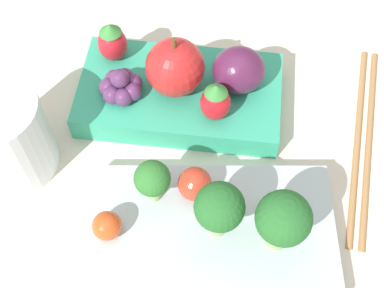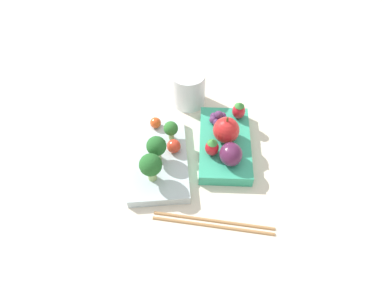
{
  "view_description": "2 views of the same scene",
  "coord_description": "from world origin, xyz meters",
  "px_view_note": "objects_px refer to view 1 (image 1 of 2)",
  "views": [
    {
      "loc": [
        -0.0,
        0.23,
        0.4
      ],
      "look_at": [
        0.0,
        0.0,
        0.04
      ],
      "focal_mm": 50.0,
      "sensor_mm": 36.0,
      "label": 1
    },
    {
      "loc": [
        -0.41,
        0.03,
        0.54
      ],
      "look_at": [
        0.0,
        0.0,
        0.04
      ],
      "focal_mm": 32.0,
      "sensor_mm": 36.0,
      "label": 2
    }
  ],
  "objects_px": {
    "apple": "(173,67)",
    "drinking_cup": "(3,134)",
    "cherry_tomato_1": "(105,226)",
    "strawberry_1": "(214,101)",
    "bento_box_savoury": "(208,233)",
    "grape_cluster": "(119,86)",
    "bento_box_fruit": "(178,95)",
    "broccoli_floret_1": "(150,179)",
    "broccoli_floret_0": "(281,220)",
    "chopsticks_pair": "(362,140)",
    "cherry_tomato_0": "(197,184)",
    "strawberry_0": "(110,42)",
    "plum": "(237,70)",
    "broccoli_floret_2": "(217,208)"
  },
  "relations": [
    {
      "from": "apple",
      "to": "drinking_cup",
      "type": "xyz_separation_m",
      "value": [
        0.14,
        0.06,
        -0.01
      ]
    },
    {
      "from": "cherry_tomato_1",
      "to": "strawberry_1",
      "type": "distance_m",
      "value": 0.14
    },
    {
      "from": "bento_box_savoury",
      "to": "grape_cluster",
      "type": "xyz_separation_m",
      "value": [
        0.08,
        -0.13,
        0.03
      ]
    },
    {
      "from": "apple",
      "to": "bento_box_fruit",
      "type": "bearing_deg",
      "value": 171.48
    },
    {
      "from": "cherry_tomato_1",
      "to": "broccoli_floret_1",
      "type": "bearing_deg",
      "value": -137.26
    },
    {
      "from": "broccoli_floret_0",
      "to": "drinking_cup",
      "type": "bearing_deg",
      "value": -20.68
    },
    {
      "from": "bento_box_fruit",
      "to": "strawberry_1",
      "type": "bearing_deg",
      "value": 135.76
    },
    {
      "from": "cherry_tomato_1",
      "to": "drinking_cup",
      "type": "xyz_separation_m",
      "value": [
        0.09,
        -0.08,
        0.01
      ]
    },
    {
      "from": "broccoli_floret_0",
      "to": "chopsticks_pair",
      "type": "bearing_deg",
      "value": -130.62
    },
    {
      "from": "cherry_tomato_0",
      "to": "strawberry_0",
      "type": "height_order",
      "value": "strawberry_0"
    },
    {
      "from": "bento_box_savoury",
      "to": "grape_cluster",
      "type": "bearing_deg",
      "value": -58.25
    },
    {
      "from": "plum",
      "to": "cherry_tomato_0",
      "type": "bearing_deg",
      "value": 72.06
    },
    {
      "from": "cherry_tomato_1",
      "to": "apple",
      "type": "distance_m",
      "value": 0.15
    },
    {
      "from": "chopsticks_pair",
      "to": "strawberry_0",
      "type": "bearing_deg",
      "value": -18.44
    },
    {
      "from": "drinking_cup",
      "to": "broccoli_floret_0",
      "type": "bearing_deg",
      "value": 159.32
    },
    {
      "from": "strawberry_1",
      "to": "grape_cluster",
      "type": "bearing_deg",
      "value": -15.46
    },
    {
      "from": "broccoli_floret_1",
      "to": "drinking_cup",
      "type": "bearing_deg",
      "value": -19.99
    },
    {
      "from": "strawberry_1",
      "to": "drinking_cup",
      "type": "relative_size",
      "value": 0.5
    },
    {
      "from": "bento_box_savoury",
      "to": "cherry_tomato_0",
      "type": "distance_m",
      "value": 0.04
    },
    {
      "from": "grape_cluster",
      "to": "strawberry_1",
      "type": "bearing_deg",
      "value": 164.54
    },
    {
      "from": "apple",
      "to": "plum",
      "type": "height_order",
      "value": "apple"
    },
    {
      "from": "grape_cluster",
      "to": "drinking_cup",
      "type": "bearing_deg",
      "value": 31.06
    },
    {
      "from": "bento_box_fruit",
      "to": "broccoli_floret_2",
      "type": "relative_size",
      "value": 3.36
    },
    {
      "from": "cherry_tomato_1",
      "to": "plum",
      "type": "xyz_separation_m",
      "value": [
        -0.1,
        -0.14,
        0.02
      ]
    },
    {
      "from": "broccoli_floret_0",
      "to": "grape_cluster",
      "type": "bearing_deg",
      "value": -46.8
    },
    {
      "from": "cherry_tomato_0",
      "to": "plum",
      "type": "distance_m",
      "value": 0.11
    },
    {
      "from": "grape_cluster",
      "to": "cherry_tomato_0",
      "type": "bearing_deg",
      "value": 125.95
    },
    {
      "from": "broccoli_floret_1",
      "to": "drinking_cup",
      "type": "relative_size",
      "value": 0.54
    },
    {
      "from": "strawberry_1",
      "to": "grape_cluster",
      "type": "height_order",
      "value": "strawberry_1"
    },
    {
      "from": "broccoli_floret_0",
      "to": "broccoli_floret_1",
      "type": "bearing_deg",
      "value": -21.58
    },
    {
      "from": "bento_box_fruit",
      "to": "broccoli_floret_1",
      "type": "distance_m",
      "value": 0.11
    },
    {
      "from": "broccoli_floret_0",
      "to": "cherry_tomato_1",
      "type": "xyz_separation_m",
      "value": [
        0.13,
        -0.01,
        -0.03
      ]
    },
    {
      "from": "broccoli_floret_0",
      "to": "grape_cluster",
      "type": "height_order",
      "value": "broccoli_floret_0"
    },
    {
      "from": "broccoli_floret_1",
      "to": "strawberry_1",
      "type": "bearing_deg",
      "value": -122.82
    },
    {
      "from": "broccoli_floret_0",
      "to": "strawberry_0",
      "type": "height_order",
      "value": "broccoli_floret_0"
    },
    {
      "from": "broccoli_floret_0",
      "to": "strawberry_1",
      "type": "relative_size",
      "value": 1.55
    },
    {
      "from": "grape_cluster",
      "to": "apple",
      "type": "bearing_deg",
      "value": -170.18
    },
    {
      "from": "plum",
      "to": "drinking_cup",
      "type": "bearing_deg",
      "value": 18.4
    },
    {
      "from": "bento_box_fruit",
      "to": "broccoli_floret_0",
      "type": "height_order",
      "value": "broccoli_floret_0"
    },
    {
      "from": "bento_box_fruit",
      "to": "chopsticks_pair",
      "type": "bearing_deg",
      "value": 166.15
    },
    {
      "from": "apple",
      "to": "grape_cluster",
      "type": "height_order",
      "value": "apple"
    },
    {
      "from": "broccoli_floret_2",
      "to": "plum",
      "type": "bearing_deg",
      "value": -98.06
    },
    {
      "from": "bento_box_savoury",
      "to": "strawberry_0",
      "type": "bearing_deg",
      "value": -62.32
    },
    {
      "from": "cherry_tomato_1",
      "to": "strawberry_0",
      "type": "height_order",
      "value": "strawberry_0"
    },
    {
      "from": "broccoli_floret_1",
      "to": "apple",
      "type": "bearing_deg",
      "value": -97.6
    },
    {
      "from": "bento_box_savoury",
      "to": "drinking_cup",
      "type": "height_order",
      "value": "drinking_cup"
    },
    {
      "from": "bento_box_fruit",
      "to": "drinking_cup",
      "type": "xyz_separation_m",
      "value": [
        0.14,
        0.06,
        0.03
      ]
    },
    {
      "from": "strawberry_1",
      "to": "plum",
      "type": "height_order",
      "value": "plum"
    },
    {
      "from": "cherry_tomato_0",
      "to": "strawberry_1",
      "type": "height_order",
      "value": "strawberry_1"
    },
    {
      "from": "broccoli_floret_2",
      "to": "strawberry_1",
      "type": "height_order",
      "value": "broccoli_floret_2"
    }
  ]
}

